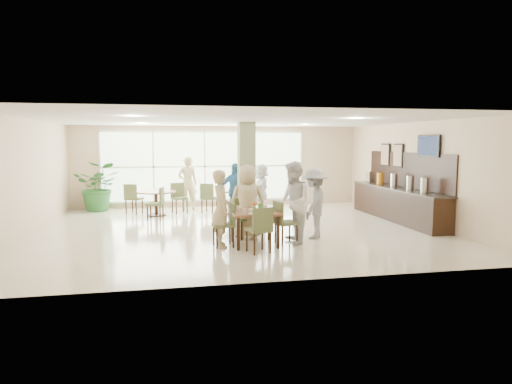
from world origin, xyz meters
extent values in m
plane|color=beige|center=(0.00, 0.00, 0.00)|extent=(10.00, 10.00, 0.00)
plane|color=white|center=(0.00, 0.00, 2.80)|extent=(10.00, 10.00, 0.00)
plane|color=beige|center=(0.00, 4.50, 1.40)|extent=(10.00, 0.00, 10.00)
plane|color=beige|center=(0.00, -4.50, 1.40)|extent=(10.00, 0.00, 10.00)
plane|color=beige|center=(-5.00, 0.00, 1.40)|extent=(0.00, 9.00, 9.00)
plane|color=beige|center=(5.00, 0.00, 1.40)|extent=(0.00, 9.00, 9.00)
plane|color=silver|center=(-0.50, 4.47, 1.40)|extent=(7.00, 0.00, 7.00)
cube|color=#78825A|center=(0.40, 1.20, 1.40)|extent=(0.45, 0.45, 2.80)
cube|color=brown|center=(0.04, -1.84, 0.72)|extent=(1.01, 1.01, 0.05)
cube|color=black|center=(-0.39, -2.26, 0.35)|extent=(0.06, 0.06, 0.70)
cube|color=black|center=(0.46, -2.26, 0.35)|extent=(0.06, 0.06, 0.70)
cube|color=black|center=(-0.39, -1.41, 0.35)|extent=(0.06, 0.06, 0.70)
cube|color=black|center=(0.46, -1.41, 0.35)|extent=(0.06, 0.06, 0.70)
cylinder|color=brown|center=(-2.15, 2.75, 0.73)|extent=(1.21, 1.21, 0.04)
cylinder|color=black|center=(-2.15, 2.75, 0.35)|extent=(0.10, 0.10, 0.71)
cylinder|color=black|center=(-2.15, 2.75, 0.01)|extent=(0.60, 0.60, 0.03)
cylinder|color=brown|center=(0.23, 2.61, 0.73)|extent=(1.10, 1.10, 0.04)
cylinder|color=black|center=(0.23, 2.61, 0.35)|extent=(0.10, 0.10, 0.71)
cylinder|color=black|center=(0.23, 2.61, 0.01)|extent=(0.60, 0.60, 0.03)
cylinder|color=white|center=(-0.29, -1.68, 0.80)|extent=(0.08, 0.08, 0.10)
cylinder|color=white|center=(0.26, -2.05, 0.80)|extent=(0.08, 0.08, 0.10)
cylinder|color=white|center=(0.32, -1.63, 0.80)|extent=(0.08, 0.08, 0.10)
cylinder|color=white|center=(-0.22, -2.06, 0.80)|extent=(0.08, 0.08, 0.10)
cylinder|color=white|center=(-0.06, -2.17, 0.76)|extent=(0.20, 0.20, 0.01)
cylinder|color=white|center=(0.06, -1.60, 0.76)|extent=(0.20, 0.20, 0.01)
cylinder|color=white|center=(0.31, -1.91, 0.76)|extent=(0.20, 0.20, 0.01)
cylinder|color=#99B27F|center=(0.04, -1.84, 0.81)|extent=(0.07, 0.07, 0.12)
sphere|color=orange|center=(0.07, -1.84, 0.92)|extent=(0.07, 0.07, 0.07)
sphere|color=orange|center=(0.02, -1.81, 0.92)|extent=(0.07, 0.07, 0.07)
sphere|color=orange|center=(0.02, -1.86, 0.92)|extent=(0.07, 0.07, 0.07)
cube|color=green|center=(0.19, -1.74, 0.82)|extent=(0.10, 0.05, 0.15)
cube|color=black|center=(4.68, 0.50, 0.45)|extent=(0.60, 4.60, 0.90)
cube|color=black|center=(4.68, 0.50, 0.92)|extent=(0.64, 4.70, 0.04)
cube|color=black|center=(4.97, 0.50, 1.45)|extent=(0.04, 4.60, 1.00)
cylinder|color=silver|center=(4.68, -0.90, 1.14)|extent=(0.20, 0.20, 0.40)
cylinder|color=silver|center=(4.68, -0.20, 1.14)|extent=(0.20, 0.20, 0.40)
cylinder|color=silver|center=(4.68, 0.70, 1.14)|extent=(0.20, 0.20, 0.40)
cylinder|color=orange|center=(4.68, 1.60, 1.12)|extent=(0.18, 0.18, 0.36)
cube|color=silver|center=(4.68, 2.30, 1.12)|extent=(0.18, 0.30, 0.36)
cube|color=black|center=(4.94, -0.60, 2.15)|extent=(0.06, 1.00, 0.58)
cube|color=#7F99CC|center=(4.92, -0.60, 2.15)|extent=(0.01, 0.92, 0.50)
cube|color=black|center=(4.95, 1.00, 1.85)|extent=(0.04, 0.55, 0.70)
cube|color=#955036|center=(4.92, 1.00, 1.85)|extent=(0.01, 0.47, 0.62)
cube|color=black|center=(4.95, 1.80, 1.85)|extent=(0.04, 0.55, 0.70)
cube|color=#955036|center=(4.92, 1.80, 1.85)|extent=(0.01, 0.47, 0.62)
imported|color=#255E28|center=(-3.99, 4.04, 0.81)|extent=(1.62, 1.62, 1.62)
imported|color=tan|center=(-0.69, -1.83, 0.83)|extent=(0.45, 0.64, 1.66)
imported|color=tan|center=(0.01, -1.14, 0.87)|extent=(0.94, 0.66, 1.74)
imported|color=white|center=(0.91, -1.85, 0.92)|extent=(0.74, 0.93, 1.84)
imported|color=#98989A|center=(1.56, -1.39, 0.83)|extent=(1.08, 1.23, 1.65)
imported|color=teal|center=(0.14, 1.74, 0.82)|extent=(1.02, 0.67, 1.64)
imported|color=white|center=(1.10, 2.53, 0.78)|extent=(0.90, 1.55, 1.57)
imported|color=tan|center=(-1.14, 3.69, 0.89)|extent=(0.68, 0.48, 1.77)
camera|label=1|loc=(-1.85, -11.49, 2.26)|focal=32.00mm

